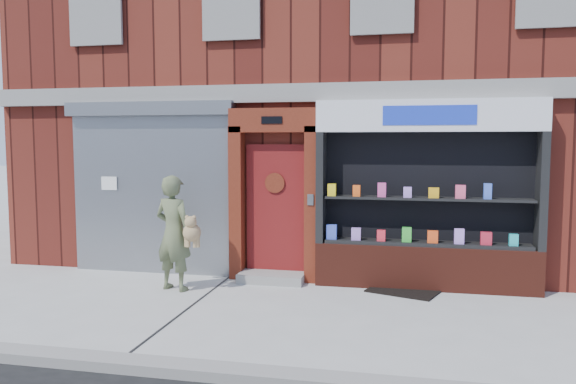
% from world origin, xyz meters
% --- Properties ---
extents(ground, '(80.00, 80.00, 0.00)m').
position_xyz_m(ground, '(0.00, 0.00, 0.00)').
color(ground, '#9E9E99').
rests_on(ground, ground).
extents(curb, '(60.00, 0.30, 0.12)m').
position_xyz_m(curb, '(0.00, -2.15, 0.06)').
color(curb, gray).
rests_on(curb, ground).
extents(building, '(12.00, 8.16, 8.00)m').
position_xyz_m(building, '(-0.00, 5.99, 4.00)').
color(building, '#491610').
rests_on(building, ground).
extents(shutter_bay, '(3.10, 0.30, 3.04)m').
position_xyz_m(shutter_bay, '(-3.00, 1.93, 1.72)').
color(shutter_bay, gray).
rests_on(shutter_bay, ground).
extents(red_door_bay, '(1.52, 0.58, 2.90)m').
position_xyz_m(red_door_bay, '(-0.75, 1.86, 1.46)').
color(red_door_bay, '#551A0E').
rests_on(red_door_bay, ground).
extents(pharmacy_bay, '(3.50, 0.41, 3.00)m').
position_xyz_m(pharmacy_bay, '(1.75, 1.81, 1.37)').
color(pharmacy_bay, '#571F14').
rests_on(pharmacy_bay, ground).
extents(woman, '(0.89, 0.60, 1.82)m').
position_xyz_m(woman, '(-2.13, 0.89, 0.92)').
color(woman, '#5C6743').
rests_on(woman, ground).
extents(doormat, '(1.23, 1.04, 0.03)m').
position_xyz_m(doormat, '(1.42, 1.55, 0.01)').
color(doormat, black).
rests_on(doormat, ground).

